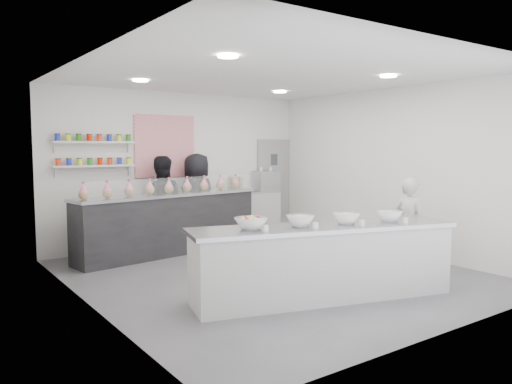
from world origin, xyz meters
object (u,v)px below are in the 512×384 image
back_bar (170,224)px  staff_right (197,200)px  espresso_ledge (251,214)px  staff_left (161,203)px  prep_counter (323,262)px  espresso_machine (266,181)px  woman_prep (410,225)px

back_bar → staff_right: (0.78, 0.39, 0.35)m
espresso_ledge → staff_left: 2.22m
staff_left → staff_right: 0.76m
prep_counter → espresso_machine: espresso_machine is taller
back_bar → staff_left: bearing=79.4°
back_bar → woman_prep: size_ratio=2.42×
woman_prep → staff_right: staff_right is taller
back_bar → espresso_machine: (2.59, 0.57, 0.64)m
woman_prep → staff_left: 4.47m
prep_counter → back_bar: 3.61m
espresso_machine → woman_prep: size_ratio=0.37×
prep_counter → back_bar: size_ratio=0.97×
staff_left → staff_right: (0.76, 0.00, 0.02)m
back_bar → espresso_ledge: back_bar is taller
prep_counter → staff_left: (-0.41, 3.98, 0.41)m
back_bar → espresso_ledge: bearing=6.0°
staff_right → staff_left: bearing=-6.8°
woman_prep → staff_right: (-1.67, 3.75, 0.17)m
staff_left → espresso_ledge: bearing=-153.1°
woman_prep → staff_left: staff_left is taller
prep_counter → espresso_machine: (2.16, 4.16, 0.72)m
espresso_machine → back_bar: bearing=-167.6°
espresso_machine → woman_prep: bearing=-92.0°
espresso_ledge → back_bar: bearing=-165.5°
espresso_ledge → espresso_machine: espresso_machine is taller
back_bar → espresso_machine: espresso_machine is taller
staff_right → prep_counter: bearing=78.2°
staff_left → espresso_machine: bearing=-153.8°
espresso_ledge → espresso_machine: size_ratio=2.45×
prep_counter → espresso_ledge: size_ratio=2.62×
staff_right → woman_prep: bearing=107.3°
prep_counter → espresso_ledge: bearing=83.0°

